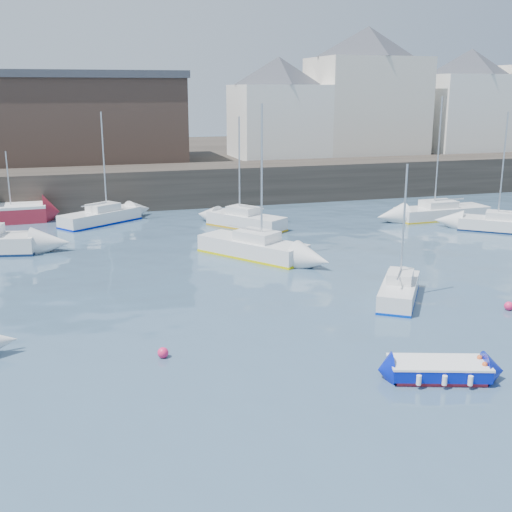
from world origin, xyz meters
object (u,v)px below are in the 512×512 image
object	(u,v)px
blue_dinghy	(438,369)
sailboat_f	(246,220)
sailboat_c	(399,290)
sailboat_g	(441,212)
buoy_far	(256,254)
sailboat_h	(101,216)
sailboat_d	(506,225)
buoy_mid	(508,310)
sailboat_b	(253,247)
buoy_near	(163,357)

from	to	relation	value
blue_dinghy	sailboat_f	distance (m)	23.82
sailboat_c	sailboat_g	world-z (taller)	sailboat_g
buoy_far	sailboat_f	bearing A→B (deg)	78.74
sailboat_c	sailboat_h	distance (m)	23.58
buoy_far	sailboat_c	bearing A→B (deg)	-69.09
sailboat_d	sailboat_f	distance (m)	16.91
blue_dinghy	sailboat_g	world-z (taller)	sailboat_g
buoy_mid	buoy_far	world-z (taller)	buoy_far
sailboat_b	buoy_far	bearing A→B (deg)	60.28
sailboat_d	blue_dinghy	bearing A→B (deg)	-132.24
sailboat_g	buoy_mid	size ratio (longest dim) A/B	22.22
sailboat_c	sailboat_h	world-z (taller)	sailboat_h
blue_dinghy	sailboat_f	xyz separation A→B (m)	(0.38, 23.82, 0.18)
blue_dinghy	sailboat_d	distance (m)	24.12
blue_dinghy	sailboat_h	bearing A→B (deg)	107.33
sailboat_h	buoy_mid	world-z (taller)	sailboat_h
sailboat_g	sailboat_h	distance (m)	23.87
sailboat_d	sailboat_g	world-z (taller)	sailboat_g
blue_dinghy	sailboat_d	bearing A→B (deg)	47.76
sailboat_c	sailboat_g	size ratio (longest dim) A/B	0.70
blue_dinghy	sailboat_c	size ratio (longest dim) A/B	0.57
sailboat_h	sailboat_c	bearing A→B (deg)	-60.96
buoy_near	sailboat_f	bearing A→B (deg)	66.50
blue_dinghy	sailboat_c	bearing A→B (deg)	70.04
sailboat_f	sailboat_g	world-z (taller)	sailboat_g
sailboat_h	buoy_far	size ratio (longest dim) A/B	19.37
buoy_mid	buoy_near	bearing A→B (deg)	-177.20
sailboat_f	buoy_near	xyz separation A→B (m)	(-8.53, -19.61, -0.51)
sailboat_b	sailboat_c	distance (m)	9.87
blue_dinghy	sailboat_d	xyz separation A→B (m)	(16.21, 17.86, 0.13)
blue_dinghy	buoy_mid	xyz separation A→B (m)	(6.45, 4.92, -0.33)
buoy_mid	buoy_far	xyz separation A→B (m)	(-7.43, 12.10, 0.00)
blue_dinghy	buoy_near	distance (m)	9.17
sailboat_f	buoy_near	size ratio (longest dim) A/B	19.02
sailboat_d	buoy_mid	size ratio (longest dim) A/B	19.89
blue_dinghy	sailboat_b	distance (m)	16.50
blue_dinghy	sailboat_g	xyz separation A→B (m)	(14.52, 22.73, 0.15)
buoy_near	buoy_mid	distance (m)	14.62
sailboat_d	buoy_near	distance (m)	27.93
blue_dinghy	buoy_near	world-z (taller)	blue_dinghy
blue_dinghy	buoy_far	size ratio (longest dim) A/B	8.75
sailboat_b	sailboat_d	xyz separation A→B (m)	(17.51, 1.41, -0.08)
sailboat_b	buoy_mid	size ratio (longest dim) A/B	21.60
sailboat_g	sailboat_h	size ratio (longest dim) A/B	1.13
sailboat_d	sailboat_g	size ratio (longest dim) A/B	0.89
sailboat_h	buoy_far	world-z (taller)	sailboat_h
sailboat_h	buoy_near	distance (m)	23.85
sailboat_d	sailboat_h	distance (m)	26.96
buoy_near	buoy_far	distance (m)	14.68
buoy_near	sailboat_b	bearing A→B (deg)	60.77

